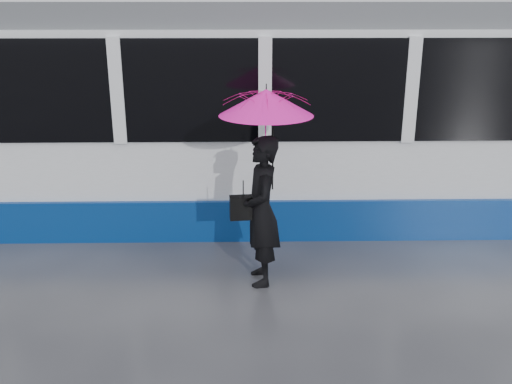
{
  "coord_description": "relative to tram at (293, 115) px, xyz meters",
  "views": [
    {
      "loc": [
        0.8,
        -6.49,
        3.36
      ],
      "look_at": [
        0.93,
        0.25,
        1.1
      ],
      "focal_mm": 40.0,
      "sensor_mm": 36.0,
      "label": 1
    }
  ],
  "objects": [
    {
      "name": "umbrella",
      "position": [
        -0.53,
        -2.5,
        0.41
      ],
      "size": [
        1.2,
        1.2,
        1.26
      ],
      "rotation": [
        0.0,
        0.0,
        0.1
      ],
      "color": "#DE1279",
      "rests_on": "ground"
    },
    {
      "name": "rails",
      "position": [
        -1.57,
        -0.0,
        -1.63
      ],
      "size": [
        34.0,
        1.51,
        0.02
      ],
      "color": "#3F3D38",
      "rests_on": "ground"
    },
    {
      "name": "woman",
      "position": [
        -0.58,
        -2.5,
        -0.7
      ],
      "size": [
        0.51,
        0.72,
        1.87
      ],
      "primitive_type": "imported",
      "rotation": [
        0.0,
        0.0,
        -1.47
      ],
      "color": "black",
      "rests_on": "ground"
    },
    {
      "name": "handbag",
      "position": [
        -0.8,
        -2.48,
        -0.66
      ],
      "size": [
        0.35,
        0.18,
        0.47
      ],
      "rotation": [
        0.0,
        0.0,
        0.1
      ],
      "color": "black",
      "rests_on": "ground"
    },
    {
      "name": "ground",
      "position": [
        -1.57,
        -2.5,
        -1.64
      ],
      "size": [
        90.0,
        90.0,
        0.0
      ],
      "primitive_type": "plane",
      "color": "#2E2E34",
      "rests_on": "ground"
    },
    {
      "name": "tram",
      "position": [
        0.0,
        0.0,
        0.0
      ],
      "size": [
        26.0,
        2.56,
        3.35
      ],
      "color": "white",
      "rests_on": "ground"
    }
  ]
}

